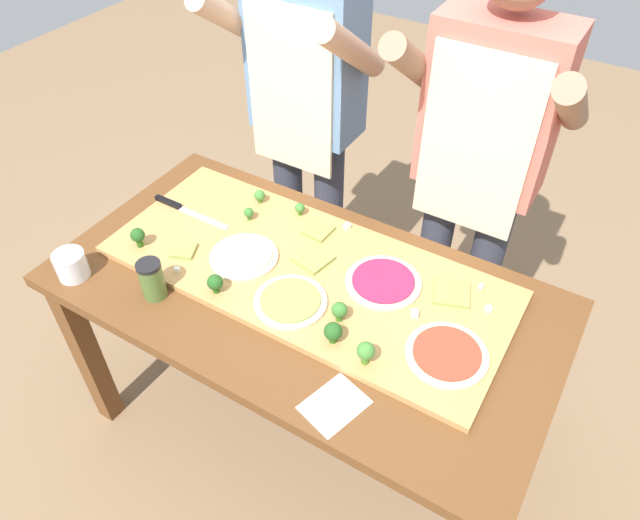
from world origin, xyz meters
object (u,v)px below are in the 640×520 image
cheese_crumble_a (347,226)px  cheese_crumble_c (481,286)px  broccoli_floret_front_left (300,208)px  broccoli_floret_back_mid (249,213)px  pizza_whole_beet_magenta (383,282)px  pizza_whole_pesto_green (290,301)px  broccoli_floret_front_mid (333,332)px  prep_table (304,312)px  broccoli_floret_back_left (366,352)px  cheese_crumble_e (415,314)px  pizza_slice_near_right (184,250)px  pizza_whole_tomato_red (447,354)px  pizza_slice_near_left (452,293)px  broccoli_floret_center_left (339,311)px  broccoli_floret_center_right (138,236)px  broccoli_floret_front_right (260,196)px  sauce_jar (152,280)px  cook_left (305,105)px  broccoli_floret_back_right (215,283)px  pizza_slice_far_right (318,230)px  cook_right (480,158)px  flour_cup (72,266)px  recipe_note (334,405)px  cheese_crumble_d (488,309)px  cheese_crumble_b (177,270)px  pizza_slice_center (313,259)px  pizza_whole_cheese_artichoke (244,256)px

cheese_crumble_a → cheese_crumble_c: bearing=-4.0°
broccoli_floret_front_left → broccoli_floret_back_mid: same height
pizza_whole_beet_magenta → pizza_whole_pesto_green: (-0.20, -0.21, 0.00)m
broccoli_floret_front_mid → prep_table: bearing=142.9°
cheese_crumble_c → broccoli_floret_back_left: bearing=-111.9°
cheese_crumble_e → pizza_slice_near_right: bearing=-169.9°
pizza_whole_tomato_red → pizza_slice_near_left: 0.23m
broccoli_floret_front_mid → broccoli_floret_center_left: broccoli_floret_front_mid is taller
pizza_whole_pesto_green → broccoli_floret_front_mid: bearing=-18.0°
broccoli_floret_center_right → broccoli_floret_back_mid: (0.22, 0.29, -0.02)m
broccoli_floret_front_right → sauce_jar: (-0.02, -0.51, 0.01)m
broccoli_floret_front_left → cook_left: bearing=119.2°
pizza_whole_tomato_red → broccoli_floret_back_right: 0.69m
pizza_whole_pesto_green → broccoli_floret_center_right: (-0.55, -0.04, 0.03)m
pizza_slice_far_right → broccoli_floret_front_mid: size_ratio=1.30×
broccoli_floret_center_right → cheese_crumble_a: size_ratio=3.57×
broccoli_floret_center_left → broccoli_floret_front_mid: bearing=-72.7°
pizza_slice_far_right → cook_left: bearing=126.6°
broccoli_floret_front_right → pizza_slice_near_right: bearing=-99.6°
pizza_slice_near_right → prep_table: bearing=10.7°
pizza_slice_near_left → prep_table: bearing=-154.5°
pizza_slice_near_left → broccoli_floret_back_left: size_ratio=1.44×
pizza_whole_tomato_red → broccoli_floret_back_right: size_ratio=3.57×
pizza_whole_beet_magenta → pizza_whole_pesto_green: bearing=-132.9°
prep_table → pizza_whole_beet_magenta: size_ratio=6.70×
cook_right → pizza_slice_near_left: bearing=-76.3°
pizza_slice_far_right → flour_cup: 0.78m
cheese_crumble_e → prep_table: bearing=-170.7°
broccoli_floret_back_left → recipe_note: bearing=-93.8°
pizza_slice_near_right → broccoli_floret_back_mid: 0.26m
broccoli_floret_center_left → cheese_crumble_d: size_ratio=3.77×
pizza_slice_near_right → cheese_crumble_a: 0.54m
broccoli_floret_back_right → pizza_whole_beet_magenta: bearing=34.9°
cheese_crumble_c → cheese_crumble_a: bearing=176.0°
broccoli_floret_back_mid → cook_left: (-0.06, 0.46, 0.17)m
pizza_whole_beet_magenta → broccoli_floret_back_mid: 0.53m
broccoli_floret_front_mid → cook_left: size_ratio=0.04×
broccoli_floret_front_right → pizza_whole_beet_magenta: bearing=-13.9°
broccoli_floret_back_left → cheese_crumble_c: 0.45m
cheese_crumble_b → cheese_crumble_c: (0.82, 0.41, -0.00)m
pizza_whole_beet_magenta → broccoli_floret_back_mid: size_ratio=5.09×
pizza_slice_center → cheese_crumble_e: 0.37m
cheese_crumble_a → recipe_note: size_ratio=0.12×
pizza_slice_far_right → cheese_crumble_b: 0.47m
pizza_slice_center → broccoli_floret_back_left: size_ratio=1.40×
pizza_slice_near_right → sauce_jar: sauce_jar is taller
broccoli_floret_back_mid → pizza_whole_pesto_green: bearing=-37.1°
pizza_slice_near_right → sauce_jar: bearing=-78.3°
pizza_whole_cheese_artichoke → cheese_crumble_c: bearing=20.9°
cheese_crumble_b → broccoli_floret_front_mid: bearing=1.3°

